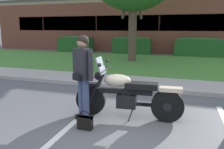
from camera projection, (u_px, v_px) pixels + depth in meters
ground_plane at (131, 144)px, 3.72m from camera, size 140.00×140.00×0.00m
curb_strip at (158, 90)px, 6.75m from camera, size 60.00×0.20×0.12m
concrete_walk at (161, 84)px, 7.54m from camera, size 60.00×1.50×0.08m
grass_lawn at (172, 64)px, 11.58m from camera, size 60.00×7.19×0.06m
stall_stripe_0 at (67, 128)px, 4.30m from camera, size 0.28×4.40×0.01m
motorcycle at (132, 95)px, 4.72m from camera, size 2.24×0.82×1.26m
rider_person at (83, 72)px, 4.53m from camera, size 0.51×0.40×1.70m
handbag at (85, 122)px, 4.25m from camera, size 0.28×0.13×0.36m
hedge_left at (76, 44)px, 17.29m from camera, size 2.55×0.90×1.24m
hedge_center_left at (132, 45)px, 15.95m from camera, size 2.61×0.90×1.24m
hedge_center_right at (199, 47)px, 14.60m from camera, size 2.93×0.90×1.24m
brick_building at (166, 25)px, 20.52m from camera, size 28.06×9.70×4.11m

